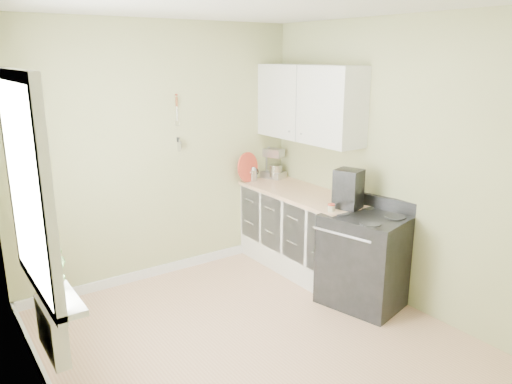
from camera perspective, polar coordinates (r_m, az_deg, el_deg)
floor at (r=4.37m, az=0.35°, el=-17.29°), size 3.20×3.60×0.02m
ceiling at (r=3.69m, az=0.43°, el=21.01°), size 3.20×3.60×0.02m
wall_back at (r=5.35m, az=-10.90°, el=4.36°), size 3.20×0.02×2.70m
wall_left at (r=3.21m, az=-23.90°, el=-4.13°), size 0.02×3.60×2.70m
wall_right at (r=4.89m, az=16.00°, el=3.02°), size 0.02×3.60×2.70m
base_cabinets at (r=5.60m, az=5.35°, el=-4.65°), size 0.60×1.60×0.87m
countertop at (r=5.46m, az=5.39°, el=-0.18°), size 0.64×1.60×0.04m
upper_cabinets at (r=5.45m, az=6.06°, el=10.05°), size 0.35×1.40×0.80m
window at (r=3.44m, az=-24.83°, el=0.52°), size 0.06×1.14×1.44m
window_sill at (r=3.67m, az=-22.52°, el=-9.48°), size 0.18×1.14×0.04m
radiator at (r=3.76m, az=-22.27°, el=-14.43°), size 0.12×0.50×0.35m
wall_utensils at (r=5.37m, az=-8.92°, el=6.82°), size 0.02×0.14×0.58m
stove at (r=4.95m, az=12.30°, el=-7.47°), size 0.80×0.86×1.02m
stand_mixer at (r=6.05m, az=1.78°, el=3.25°), size 0.29×0.36×0.39m
kettle at (r=5.89m, az=-0.35°, el=2.09°), size 0.17×0.10×0.17m
coffee_maker at (r=4.89m, az=10.48°, el=0.24°), size 0.28×0.30×0.38m
red_tray at (r=5.83m, az=-0.95°, el=2.86°), size 0.35×0.16×0.35m
jar at (r=4.79m, az=8.60°, el=-1.78°), size 0.07×0.07×0.08m
plant_a at (r=3.42m, az=-21.90°, el=-8.04°), size 0.19×0.19×0.31m
plant_b at (r=3.69m, az=-22.98°, el=-6.38°), size 0.22×0.23×0.32m
plant_c at (r=3.82m, az=-23.49°, el=-5.53°), size 0.26×0.26×0.33m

